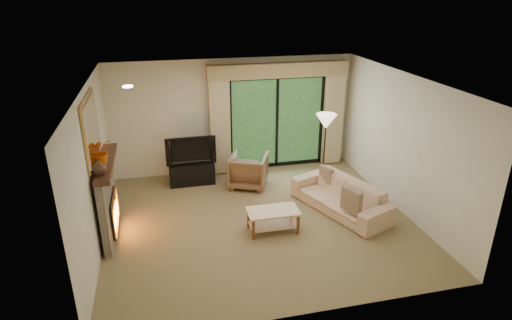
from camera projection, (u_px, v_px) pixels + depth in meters
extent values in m
plane|color=olive|center=(260.00, 221.00, 7.93)|extent=(5.50, 5.50, 0.00)
plane|color=silver|center=(260.00, 81.00, 6.94)|extent=(5.50, 5.50, 0.00)
plane|color=beige|center=(234.00, 116.00, 9.69)|extent=(5.00, 0.00, 5.00)
plane|color=beige|center=(309.00, 230.00, 5.18)|extent=(5.00, 0.00, 5.00)
plane|color=beige|center=(94.00, 170.00, 6.85)|extent=(0.00, 5.00, 5.00)
plane|color=beige|center=(402.00, 143.00, 8.02)|extent=(0.00, 5.00, 5.00)
cube|color=#C9B388|center=(220.00, 123.00, 9.51)|extent=(0.45, 0.18, 2.35)
cube|color=#C9B388|center=(333.00, 116.00, 10.08)|extent=(0.45, 0.18, 2.35)
cube|color=tan|center=(279.00, 70.00, 9.39)|extent=(3.20, 0.24, 0.32)
cube|color=black|center=(192.00, 173.00, 9.37)|extent=(0.97, 0.44, 0.49)
imported|color=black|center=(190.00, 149.00, 9.16)|extent=(1.07, 0.14, 0.62)
imported|color=brown|center=(248.00, 170.00, 9.19)|extent=(1.01, 1.02, 0.72)
imported|color=#D4AC89|center=(341.00, 196.00, 8.19)|extent=(1.50, 2.21, 0.60)
cube|color=brown|center=(351.00, 201.00, 7.56)|extent=(0.26, 0.43, 0.42)
cube|color=brown|center=(326.00, 175.00, 8.63)|extent=(0.20, 0.35, 0.34)
imported|color=#3C2317|center=(99.00, 167.00, 6.49)|extent=(0.29, 0.29, 0.25)
imported|color=#D0540D|center=(101.00, 152.00, 6.83)|extent=(0.44, 0.40, 0.43)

